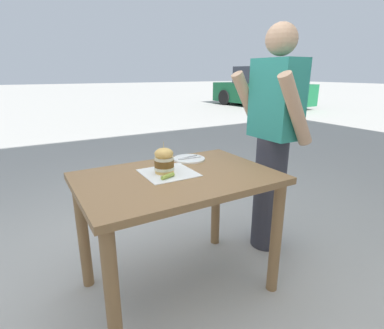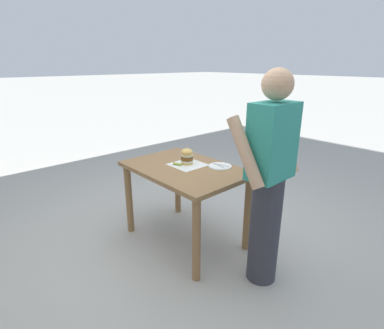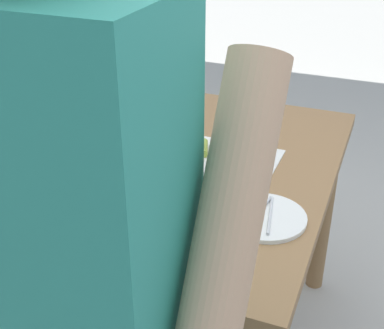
# 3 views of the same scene
# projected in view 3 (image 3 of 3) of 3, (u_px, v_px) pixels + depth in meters

# --- Properties ---
(patio_table) EXTENTS (0.78, 1.15, 0.78)m
(patio_table) POSITION_uv_depth(u_px,v_px,m) (204.00, 201.00, 1.71)
(patio_table) COLOR olive
(patio_table) RESTS_ON ground
(serving_paper) EXTENTS (0.31, 0.31, 0.00)m
(serving_paper) POSITION_uv_depth(u_px,v_px,m) (226.00, 163.00, 1.65)
(serving_paper) COLOR white
(serving_paper) RESTS_ON patio_table
(sandwich) EXTENTS (0.12, 0.12, 0.19)m
(sandwich) POSITION_uv_depth(u_px,v_px,m) (232.00, 138.00, 1.62)
(sandwich) COLOR #E5B25B
(sandwich) RESTS_ON serving_paper
(pickle_spear) EXTENTS (0.05, 0.09, 0.02)m
(pickle_spear) POSITION_uv_depth(u_px,v_px,m) (204.00, 148.00, 1.71)
(pickle_spear) COLOR #8EA83D
(pickle_spear) RESTS_ON serving_paper
(side_plate_with_forks) EXTENTS (0.22, 0.22, 0.02)m
(side_plate_with_forks) POSITION_uv_depth(u_px,v_px,m) (264.00, 217.00, 1.38)
(side_plate_with_forks) COLOR white
(side_plate_with_forks) RESTS_ON patio_table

